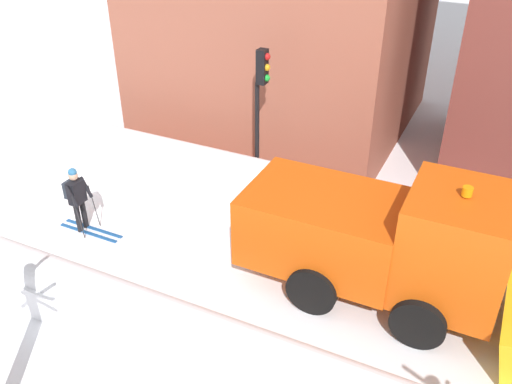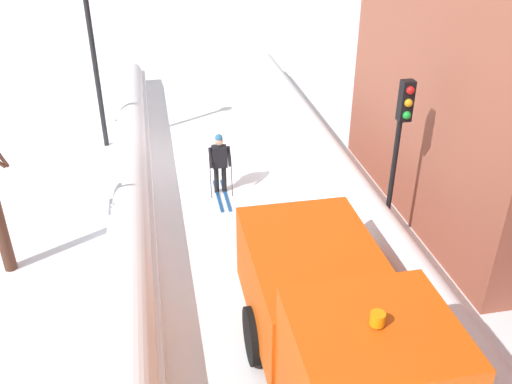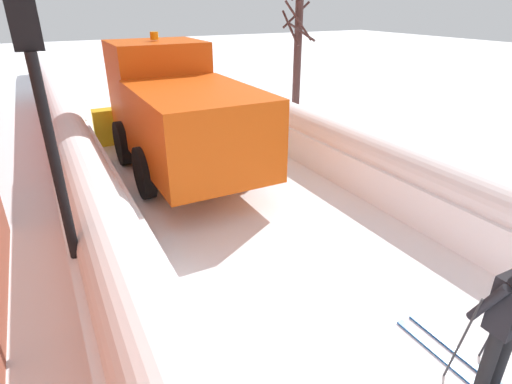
{
  "view_description": "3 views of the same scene",
  "coord_description": "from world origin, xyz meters",
  "px_view_note": "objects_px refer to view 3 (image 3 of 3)",
  "views": [
    {
      "loc": [
        8.98,
        11.41,
        8.3
      ],
      "look_at": [
        -0.93,
        6.63,
        1.59
      ],
      "focal_mm": 38.47,
      "sensor_mm": 36.0,
      "label": 1
    },
    {
      "loc": [
        2.03,
        16.18,
        7.98
      ],
      "look_at": [
        -0.15,
        4.96,
        1.46
      ],
      "focal_mm": 39.06,
      "sensor_mm": 36.0,
      "label": 2
    },
    {
      "loc": [
        -3.31,
        0.62,
        3.78
      ],
      "look_at": [
        -0.89,
        5.2,
        1.37
      ],
      "focal_mm": 28.77,
      "sensor_mm": 36.0,
      "label": 3
    }
  ],
  "objects_px": {
    "skier": "(511,314)",
    "traffic_light_pole": "(38,86)",
    "bare_tree_mid": "(298,47)",
    "plow_truck": "(177,111)"
  },
  "relations": [
    {
      "from": "skier",
      "to": "plow_truck",
      "type": "bearing_deg",
      "value": 96.78
    },
    {
      "from": "skier",
      "to": "traffic_light_pole",
      "type": "bearing_deg",
      "value": 137.08
    },
    {
      "from": "plow_truck",
      "to": "traffic_light_pole",
      "type": "height_order",
      "value": "traffic_light_pole"
    },
    {
      "from": "plow_truck",
      "to": "bare_tree_mid",
      "type": "bearing_deg",
      "value": 33.37
    },
    {
      "from": "plow_truck",
      "to": "bare_tree_mid",
      "type": "height_order",
      "value": "bare_tree_mid"
    },
    {
      "from": "plow_truck",
      "to": "skier",
      "type": "bearing_deg",
      "value": -83.22
    },
    {
      "from": "plow_truck",
      "to": "traffic_light_pole",
      "type": "relative_size",
      "value": 1.42
    },
    {
      "from": "traffic_light_pole",
      "to": "bare_tree_mid",
      "type": "height_order",
      "value": "bare_tree_mid"
    },
    {
      "from": "skier",
      "to": "traffic_light_pole",
      "type": "xyz_separation_m",
      "value": [
        -3.66,
        3.4,
        1.97
      ]
    },
    {
      "from": "skier",
      "to": "bare_tree_mid",
      "type": "bearing_deg",
      "value": 66.85
    }
  ]
}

